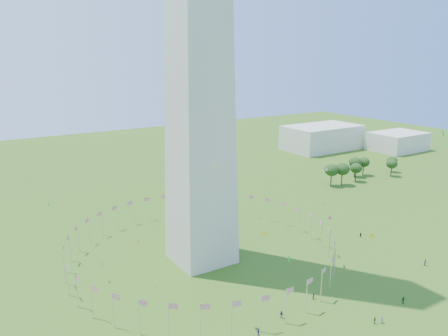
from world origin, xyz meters
The scene contains 6 objects.
flag_ring centered at (0.00, 50.00, 4.50)m, with size 80.24×80.24×9.00m.
gov_building_east_a centered at (150.00, 150.00, 8.00)m, with size 50.00×30.00×16.00m, color beige.
gov_building_east_b centered at (190.00, 120.00, 6.00)m, with size 35.00×25.00×12.00m, color beige.
crowd centered at (11.13, 2.62, 0.86)m, with size 100.89×71.11×1.92m.
kites_aloft centered at (17.76, 27.12, 18.05)m, with size 100.64×77.75×38.05m.
tree_line_east centered at (110.67, 85.23, 4.97)m, with size 53.27×15.61×10.86m.
Camera 1 is at (-60.85, -58.56, 61.18)m, focal length 35.00 mm.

